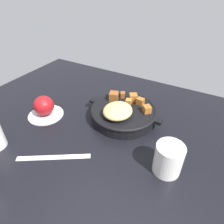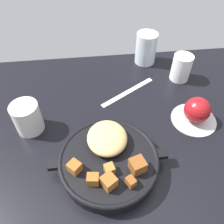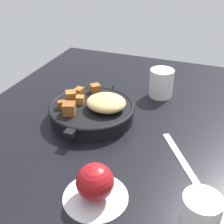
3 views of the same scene
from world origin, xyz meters
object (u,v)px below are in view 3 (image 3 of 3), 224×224
object	(u,v)px
white_creamer_pitcher	(199,218)
ceramic_mug_white	(161,83)
cast_iron_skillet	(93,110)
red_apple	(95,182)
butter_knife	(182,160)

from	to	relation	value
white_creamer_pitcher	ceramic_mug_white	size ratio (longest dim) A/B	1.02
cast_iron_skillet	red_apple	distance (cm)	28.78
red_apple	ceramic_mug_white	world-z (taller)	ceramic_mug_white
cast_iron_skillet	butter_knife	distance (cm)	27.88
cast_iron_skillet	butter_knife	bearing A→B (deg)	70.64
butter_knife	white_creamer_pitcher	world-z (taller)	white_creamer_pitcher
white_creamer_pitcher	red_apple	bearing A→B (deg)	-95.40
cast_iron_skillet	white_creamer_pitcher	world-z (taller)	white_creamer_pitcher
butter_knife	cast_iron_skillet	bearing A→B (deg)	-141.65
white_creamer_pitcher	butter_knife	bearing A→B (deg)	-164.64
cast_iron_skillet	butter_knife	world-z (taller)	cast_iron_skillet
cast_iron_skillet	red_apple	bearing A→B (deg)	24.69
butter_knife	ceramic_mug_white	xyz separation A→B (cm)	(-29.57, -11.77, 4.22)
red_apple	white_creamer_pitcher	size ratio (longest dim) A/B	0.81
cast_iron_skillet	red_apple	xyz separation A→B (cm)	(26.13, 12.01, 1.24)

